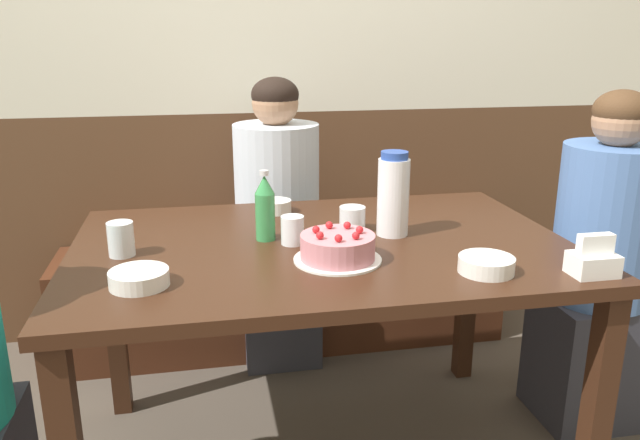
# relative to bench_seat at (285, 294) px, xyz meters

# --- Properties ---
(back_wall) EXTENTS (4.80, 0.04, 2.50)m
(back_wall) POSITION_rel_bench_seat_xyz_m (0.00, 0.22, 1.03)
(back_wall) COLOR brown
(back_wall) RESTS_ON ground_plane
(bench_seat) EXTENTS (1.87, 0.38, 0.43)m
(bench_seat) POSITION_rel_bench_seat_xyz_m (0.00, 0.00, 0.00)
(bench_seat) COLOR #472314
(bench_seat) RESTS_ON ground_plane
(dining_table) EXTENTS (1.39, 0.92, 0.73)m
(dining_table) POSITION_rel_bench_seat_xyz_m (0.00, -0.83, 0.43)
(dining_table) COLOR #381E11
(dining_table) RESTS_ON ground_plane
(birthday_cake) EXTENTS (0.23, 0.23, 0.09)m
(birthday_cake) POSITION_rel_bench_seat_xyz_m (0.01, -0.99, 0.55)
(birthday_cake) COLOR white
(birthday_cake) RESTS_ON dining_table
(water_pitcher) EXTENTS (0.09, 0.09, 0.25)m
(water_pitcher) POSITION_rel_bench_seat_xyz_m (0.22, -0.80, 0.64)
(water_pitcher) COLOR white
(water_pitcher) RESTS_ON dining_table
(soju_bottle) EXTENTS (0.06, 0.06, 0.20)m
(soju_bottle) POSITION_rel_bench_seat_xyz_m (-0.15, -0.78, 0.61)
(soju_bottle) COLOR #388E4C
(soju_bottle) RESTS_ON dining_table
(napkin_holder) EXTENTS (0.11, 0.08, 0.11)m
(napkin_holder) POSITION_rel_bench_seat_xyz_m (0.60, -1.20, 0.56)
(napkin_holder) COLOR white
(napkin_holder) RESTS_ON dining_table
(bowl_soup_white) EXTENTS (0.10, 0.10, 0.04)m
(bowl_soup_white) POSITION_rel_bench_seat_xyz_m (-0.09, -0.50, 0.54)
(bowl_soup_white) COLOR white
(bowl_soup_white) RESTS_ON dining_table
(bowl_rice_small) EXTENTS (0.14, 0.14, 0.04)m
(bowl_rice_small) POSITION_rel_bench_seat_xyz_m (-0.48, -1.07, 0.54)
(bowl_rice_small) COLOR white
(bowl_rice_small) RESTS_ON dining_table
(bowl_side_dish) EXTENTS (0.14, 0.14, 0.04)m
(bowl_side_dish) POSITION_rel_bench_seat_xyz_m (0.35, -1.14, 0.54)
(bowl_side_dish) COLOR white
(bowl_side_dish) RESTS_ON dining_table
(glass_water_tall) EXTENTS (0.08, 0.08, 0.07)m
(glass_water_tall) POSITION_rel_bench_seat_xyz_m (0.11, -0.74, 0.55)
(glass_water_tall) COLOR silver
(glass_water_tall) RESTS_ON dining_table
(glass_tumbler_short) EXTENTS (0.07, 0.07, 0.09)m
(glass_tumbler_short) POSITION_rel_bench_seat_xyz_m (-0.55, -0.84, 0.56)
(glass_tumbler_short) COLOR silver
(glass_tumbler_short) RESTS_ON dining_table
(glass_shot_small) EXTENTS (0.07, 0.07, 0.08)m
(glass_shot_small) POSITION_rel_bench_seat_xyz_m (-0.08, -0.83, 0.56)
(glass_shot_small) COLOR silver
(glass_shot_small) RESTS_ON dining_table
(person_teal_shirt) EXTENTS (0.33, 0.34, 1.15)m
(person_teal_shirt) POSITION_rel_bench_seat_xyz_m (-0.04, -0.11, 0.33)
(person_teal_shirt) COLOR #33333D
(person_teal_shirt) RESTS_ON ground_plane
(person_grey_tee) EXTENTS (0.34, 0.32, 1.14)m
(person_grey_tee) POSITION_rel_bench_seat_xyz_m (0.96, -0.76, 0.32)
(person_grey_tee) COLOR #33333D
(person_grey_tee) RESTS_ON ground_plane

